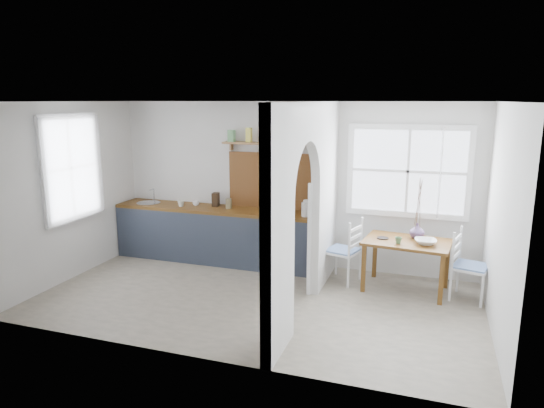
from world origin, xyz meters
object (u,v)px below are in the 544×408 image
(kettle, at_px, (307,208))
(vase, at_px, (417,231))
(dining_table, at_px, (406,265))
(chair_right, at_px, (471,266))
(chair_left, at_px, (343,250))

(kettle, relative_size, vase, 1.15)
(dining_table, bearing_deg, chair_right, 1.13)
(vase, bearing_deg, chair_left, -173.36)
(dining_table, xyz_separation_m, chair_left, (-0.90, 0.05, 0.12))
(chair_left, relative_size, chair_right, 1.01)
(vase, bearing_deg, dining_table, -124.66)
(chair_left, relative_size, vase, 4.41)
(chair_left, relative_size, kettle, 3.82)
(chair_left, distance_m, vase, 1.08)
(kettle, bearing_deg, vase, -3.44)
(vase, bearing_deg, kettle, 178.00)
(dining_table, relative_size, kettle, 4.59)
(chair_right, bearing_deg, vase, 85.62)
(chair_right, distance_m, kettle, 2.42)
(kettle, bearing_deg, chair_left, -17.83)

